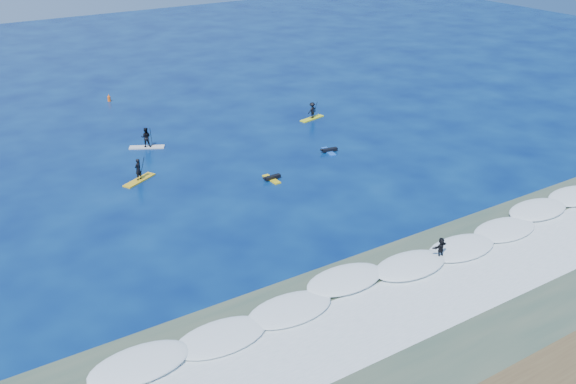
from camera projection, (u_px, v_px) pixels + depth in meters
ground at (296, 205)px, 43.88m from camera, size 160.00×160.00×0.00m
shallow_water at (444, 306)px, 33.23m from camera, size 90.00×13.00×0.01m
breaking_wave at (393, 271)px, 36.27m from camera, size 40.00×6.00×0.30m
whitewater at (430, 297)px, 33.99m from camera, size 34.00×5.00×0.02m
sup_paddler_left at (139, 173)px, 47.23m from camera, size 2.87×2.01×2.02m
sup_paddler_center at (146, 139)px, 53.23m from camera, size 2.88×2.02×2.03m
sup_paddler_right at (312, 112)px, 59.93m from camera, size 2.72×1.24×1.85m
prone_paddler_near at (272, 178)px, 47.58m from camera, size 1.48×1.87×0.39m
prone_paddler_far at (329, 151)px, 52.60m from camera, size 1.52×1.97×0.40m
wave_surfer at (441, 249)px, 37.01m from camera, size 1.86×0.62×1.32m
marker_buoy at (109, 98)px, 65.07m from camera, size 0.32×0.32×0.77m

